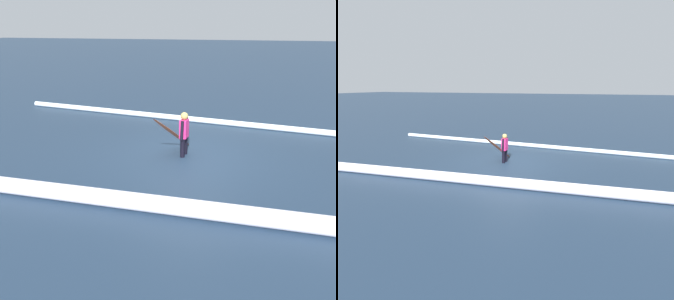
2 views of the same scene
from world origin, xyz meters
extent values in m
plane|color=#1E2F45|center=(0.00, 0.00, 0.00)|extent=(199.71, 199.71, 0.00)
cylinder|color=black|center=(0.10, 0.15, 0.28)|extent=(0.14, 0.14, 0.56)
cylinder|color=black|center=(0.10, -0.13, 0.28)|extent=(0.14, 0.14, 0.56)
cube|color=#D82672|center=(0.10, 0.01, 0.83)|extent=(0.21, 0.34, 0.54)
sphere|color=#A48D49|center=(0.10, 0.01, 1.20)|extent=(0.22, 0.22, 0.22)
cylinder|color=black|center=(0.10, 0.22, 0.83)|extent=(0.09, 0.18, 0.56)
cylinder|color=black|center=(0.10, -0.20, 0.83)|extent=(0.09, 0.18, 0.56)
ellipsoid|color=#E55926|center=(0.45, 0.00, 0.66)|extent=(0.70, 2.00, 1.34)
ellipsoid|color=red|center=(0.45, 0.00, 0.66)|extent=(0.46, 1.58, 1.08)
cylinder|color=white|center=(0.48, -3.66, 0.11)|extent=(16.51, 1.21, 0.22)
cylinder|color=white|center=(-1.15, 3.21, 0.19)|extent=(18.11, 1.73, 0.37)
camera|label=1|loc=(-2.29, 8.80, 3.56)|focal=35.06mm
camera|label=2|loc=(-4.66, 12.32, 3.48)|focal=31.91mm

